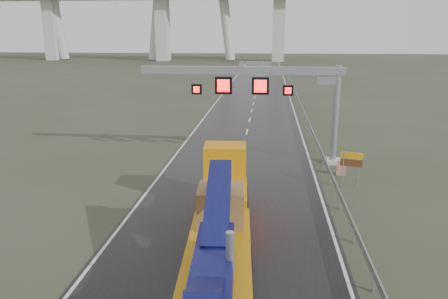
# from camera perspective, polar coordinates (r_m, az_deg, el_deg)

# --- Properties ---
(ground) EXTENTS (400.00, 400.00, 0.00)m
(ground) POSITION_cam_1_polar(r_m,az_deg,el_deg) (16.97, -1.92, -18.77)
(ground) COLOR #353928
(ground) RESTS_ON ground
(road) EXTENTS (11.00, 200.00, 0.02)m
(road) POSITION_cam_1_polar(r_m,az_deg,el_deg) (54.82, 3.64, 5.06)
(road) COLOR black
(road) RESTS_ON ground
(guardrail) EXTENTS (0.20, 140.00, 1.40)m
(guardrail) POSITION_cam_1_polar(r_m,az_deg,el_deg) (45.02, 10.95, 3.53)
(guardrail) COLOR gray
(guardrail) RESTS_ON ground
(sign_gantry) EXTENTS (14.90, 1.20, 7.42)m
(sign_gantry) POSITION_cam_1_polar(r_m,az_deg,el_deg) (32.19, 6.05, 8.10)
(sign_gantry) COLOR silver
(sign_gantry) RESTS_ON ground
(heavy_haul_truck) EXTENTS (3.64, 17.82, 4.16)m
(heavy_haul_truck) POSITION_cam_1_polar(r_m,az_deg,el_deg) (18.78, -0.56, -9.61)
(heavy_haul_truck) COLOR orange
(heavy_haul_truck) RESTS_ON ground
(exit_sign_pair) EXTENTS (1.31, 0.41, 2.31)m
(exit_sign_pair) POSITION_cam_1_polar(r_m,az_deg,el_deg) (28.32, 16.29, -1.65)
(exit_sign_pair) COLOR #919399
(exit_sign_pair) RESTS_ON ground
(striped_barrier) EXTENTS (0.67, 0.43, 1.06)m
(striped_barrier) POSITION_cam_1_polar(r_m,az_deg,el_deg) (30.88, 15.10, -2.30)
(striped_barrier) COLOR red
(striped_barrier) RESTS_ON ground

